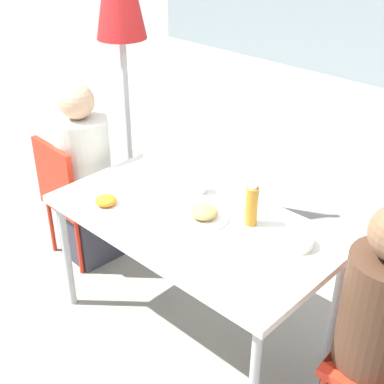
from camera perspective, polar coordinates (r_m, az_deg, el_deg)
ground_plane at (r=3.16m, az=0.00°, el=-14.38°), size 24.00×24.00×0.00m
dining_table at (r=2.72m, az=0.00°, el=-3.84°), size 1.48×0.79×0.76m
chair_left at (r=3.51m, az=-12.72°, el=-0.00°), size 0.42×0.42×0.86m
person_left at (r=3.47m, az=-11.30°, el=1.16°), size 0.34×0.34×1.21m
person_right at (r=2.43m, az=18.96°, el=-14.27°), size 0.33×0.33×1.20m
plate_0 at (r=2.67m, az=1.25°, el=-2.40°), size 0.25×0.25×0.07m
plate_1 at (r=2.81m, az=-9.15°, el=-1.16°), size 0.21×0.21×0.06m
bottle at (r=2.60m, az=6.38°, el=-1.42°), size 0.06×0.06×0.22m
drinking_cup at (r=2.89m, az=0.80°, el=0.69°), size 0.08×0.08×0.08m
salad_bowl at (r=2.53m, az=11.01°, el=-5.14°), size 0.16×0.16×0.05m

